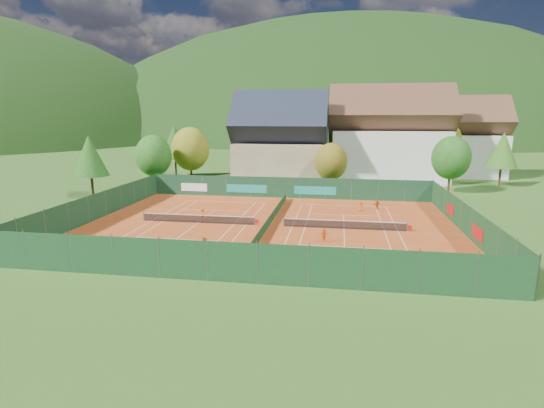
{
  "coord_description": "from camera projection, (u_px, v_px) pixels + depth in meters",
  "views": [
    {
      "loc": [
        7.31,
        -43.75,
        11.74
      ],
      "look_at": [
        0.0,
        2.0,
        2.0
      ],
      "focal_mm": 28.0,
      "sensor_mm": 36.0,
      "label": 1
    }
  ],
  "objects": [
    {
      "name": "tree_east_back",
      "position": [
        441.0,
        142.0,
        79.07
      ],
      "size": [
        7.15,
        7.15,
        10.86
      ],
      "color": "#432F17",
      "rests_on": "ground"
    },
    {
      "name": "court_markings_left",
      "position": [
        198.0,
        223.0,
        47.06
      ],
      "size": [
        11.03,
        23.83,
        0.0
      ],
      "color": "white",
      "rests_on": "ground"
    },
    {
      "name": "mountain_backdrop",
      "position": [
        371.0,
        196.0,
        275.19
      ],
      "size": [
        820.0,
        530.0,
        242.0
      ],
      "color": "black",
      "rests_on": "ground"
    },
    {
      "name": "tree_west_back",
      "position": [
        175.0,
        142.0,
        81.0
      ],
      "size": [
        5.6,
        5.6,
        10.0
      ],
      "color": "#472C19",
      "rests_on": "ground"
    },
    {
      "name": "tree_west_mid",
      "position": [
        190.0,
        149.0,
        72.48
      ],
      "size": [
        6.44,
        6.44,
        9.78
      ],
      "color": "#422D17",
      "rests_on": "ground"
    },
    {
      "name": "player_left_far",
      "position": [
        203.0,
        214.0,
        47.76
      ],
      "size": [
        1.12,
        0.86,
        1.53
      ],
      "primitive_type": "imported",
      "rotation": [
        0.0,
        0.0,
        2.81
      ],
      "color": "orange",
      "rests_on": "ground"
    },
    {
      "name": "hotel_block_b",
      "position": [
        458.0,
        142.0,
        82.35
      ],
      "size": [
        17.28,
        10.0,
        15.5
      ],
      "color": "silver",
      "rests_on": "ground"
    },
    {
      "name": "hotel_block_a",
      "position": [
        389.0,
        140.0,
        76.62
      ],
      "size": [
        21.6,
        11.0,
        17.25
      ],
      "color": "silver",
      "rests_on": "ground"
    },
    {
      "name": "tree_west_side",
      "position": [
        90.0,
        156.0,
        60.49
      ],
      "size": [
        5.04,
        5.04,
        9.0
      ],
      "color": "#432818",
      "rests_on": "ground"
    },
    {
      "name": "player_right_far_a",
      "position": [
        361.0,
        206.0,
        52.62
      ],
      "size": [
        0.7,
        0.52,
        1.28
      ],
      "primitive_type": "imported",
      "rotation": [
        0.0,
        0.0,
        2.95
      ],
      "color": "#DB5213",
      "rests_on": "ground"
    },
    {
      "name": "court_markings_right",
      "position": [
        344.0,
        229.0,
        44.58
      ],
      "size": [
        11.03,
        23.83,
        0.0
      ],
      "color": "white",
      "rests_on": "ground"
    },
    {
      "name": "loose_ball_4",
      "position": [
        360.0,
        237.0,
        41.36
      ],
      "size": [
        0.07,
        0.07,
        0.07
      ],
      "primitive_type": "sphere",
      "color": "#CCD833",
      "rests_on": "ground"
    },
    {
      "name": "fence_east",
      "position": [
        466.0,
        219.0,
        42.48
      ],
      "size": [
        0.09,
        32.0,
        3.0
      ],
      "color": "#163C1D",
      "rests_on": "ground"
    },
    {
      "name": "ball_hopper",
      "position": [
        394.0,
        264.0,
        32.55
      ],
      "size": [
        0.34,
        0.34,
        0.8
      ],
      "color": "slate",
      "rests_on": "ground"
    },
    {
      "name": "tree_center",
      "position": [
        331.0,
        162.0,
        65.19
      ],
      "size": [
        5.01,
        5.01,
        7.6
      ],
      "color": "#402817",
      "rests_on": "ground"
    },
    {
      "name": "tree_west_front",
      "position": [
        154.0,
        156.0,
        67.44
      ],
      "size": [
        5.72,
        5.72,
        8.69
      ],
      "color": "#462B19",
      "rests_on": "ground"
    },
    {
      "name": "tennis_net_left",
      "position": [
        199.0,
        219.0,
        46.93
      ],
      "size": [
        13.3,
        0.1,
        1.02
      ],
      "color": "#59595B",
      "rests_on": "ground"
    },
    {
      "name": "court_divider",
      "position": [
        269.0,
        221.0,
        45.72
      ],
      "size": [
        0.03,
        28.8,
        1.0
      ],
      "color": "#14391B",
      "rests_on": "ground"
    },
    {
      "name": "tree_east_mid",
      "position": [
        503.0,
        150.0,
        70.25
      ],
      "size": [
        5.04,
        5.04,
        9.0
      ],
      "color": "#453118",
      "rests_on": "ground"
    },
    {
      "name": "clay_pad",
      "position": [
        269.0,
        226.0,
        45.82
      ],
      "size": [
        40.0,
        32.0,
        0.01
      ],
      "primitive_type": "cube",
      "color": "#A74218",
      "rests_on": "ground"
    },
    {
      "name": "fence_west",
      "position": [
        97.0,
        206.0,
        48.6
      ],
      "size": [
        0.04,
        32.0,
        3.0
      ],
      "color": "#153B20",
      "rests_on": "ground"
    },
    {
      "name": "tree_east_front",
      "position": [
        451.0,
        158.0,
        64.2
      ],
      "size": [
        5.72,
        5.72,
        8.69
      ],
      "color": "#453018",
      "rests_on": "ground"
    },
    {
      "name": "chalet",
      "position": [
        280.0,
        145.0,
        73.91
      ],
      "size": [
        16.2,
        12.0,
        16.0
      ],
      "color": "tan",
      "rests_on": "ground"
    },
    {
      "name": "player_right_near",
      "position": [
        324.0,
        236.0,
        39.56
      ],
      "size": [
        0.85,
        0.66,
        1.35
      ],
      "primitive_type": "imported",
      "rotation": [
        0.0,
        0.0,
        0.49
      ],
      "color": "orange",
      "rests_on": "ground"
    },
    {
      "name": "loose_ball_3",
      "position": [
        224.0,
        212.0,
        52.31
      ],
      "size": [
        0.07,
        0.07,
        0.07
      ],
      "primitive_type": "sphere",
      "color": "#CCD833",
      "rests_on": "ground"
    },
    {
      "name": "ground",
      "position": [
        269.0,
        226.0,
        45.83
      ],
      "size": [
        600.0,
        600.0,
        0.0
      ],
      "primitive_type": "plane",
      "color": "#2C541A",
      "rests_on": "ground"
    },
    {
      "name": "fence_north",
      "position": [
        284.0,
        188.0,
        61.05
      ],
      "size": [
        40.0,
        0.1,
        3.0
      ],
      "color": "#143720",
      "rests_on": "ground"
    },
    {
      "name": "fence_south",
      "position": [
        232.0,
        262.0,
        30.05
      ],
      "size": [
        40.0,
        0.04,
        3.0
      ],
      "color": "#14381B",
      "rests_on": "ground"
    },
    {
      "name": "tennis_net_right",
      "position": [
        346.0,
        224.0,
        44.46
      ],
      "size": [
        13.3,
        0.1,
        1.02
      ],
      "color": "#59595B",
      "rests_on": "ground"
    },
    {
      "name": "loose_ball_2",
      "position": [
        274.0,
        212.0,
        52.04
      ],
      "size": [
        0.07,
        0.07,
        0.07
      ],
      "primitive_type": "sphere",
      "color": "#CCD833",
      "rests_on": "ground"
    },
    {
      "name": "player_right_far_b",
      "position": [
        377.0,
        204.0,
        53.73
      ],
      "size": [
        1.18,
        1.02,
        1.28
      ],
      "primitive_type": "imported",
      "rotation": [
        0.0,
        0.0,
        3.79
      ],
      "color": "#CC5212",
      "rests_on": "ground"
    },
    {
      "name": "loose_ball_1",
      "position": [
        280.0,
        255.0,
        36.24
      ],
      "size": [
        0.07,
        0.07,
        0.07
      ],
      "primitive_type": "sphere",
      "color": "#CCD833",
      "rests_on": "ground"
    },
    {
      "name": "player_left_near",
      "position": [
        161.0,
        245.0,
        36.63
      ],
      "size": [
        0.63,
        0.6,
        1.45
      ],
      "primitive_type": "imported",
      "rotation": [
        0.0,
        0.0,
        0.66
      ],
      "color": "#E24D14",
      "rests_on": "ground"
    },
    {
      "name": "player_left_mid",
      "position": [
        204.0,
        244.0,
        37.25
      ],
      "size": [
        0.76,
        0.71,
        1.26
      ],
      "primitive_type": "imported",
      "rotation": [
        0.0,
        0.0,
        -0.48
      ],
      "color": "#D44612",
      "rests_on": "ground"
    },
    {
      "name": "loose_ball_0",
      "position": [
        152.0,
        232.0,
        43.26
      ],
      "size": [
        0.07,
        0.07,
        0.07
      ],
      "primitive_type": "sphere",
      "color": "#CCD833",
      "rests_on": "ground"
    }
  ]
}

